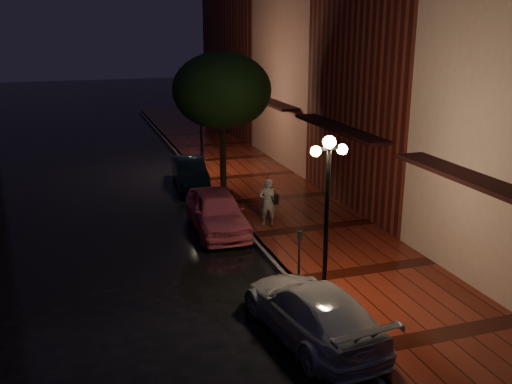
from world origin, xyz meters
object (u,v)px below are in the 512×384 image
object	(u,v)px
street_tree	(222,93)
pink_car	(217,211)
silver_car	(312,311)
streetlamp_near	(327,209)
navy_car	(190,171)
parking_meter	(299,251)
woman_with_umbrella	(268,182)
streetlamp_far	(201,121)

from	to	relation	value
street_tree	pink_car	xyz separation A→B (m)	(-1.54, -4.86, -3.51)
pink_car	silver_car	size ratio (longest dim) A/B	0.94
streetlamp_near	navy_car	xyz separation A→B (m)	(-0.95, 12.34, -1.98)
silver_car	parking_meter	size ratio (longest dim) A/B	3.14
pink_car	silver_car	bearing A→B (deg)	-85.83
streetlamp_near	street_tree	world-z (taller)	street_tree
street_tree	parking_meter	world-z (taller)	street_tree
silver_car	woman_with_umbrella	size ratio (longest dim) A/B	1.93
streetlamp_far	pink_car	distance (m)	8.18
streetlamp_near	woman_with_umbrella	distance (m)	5.89
streetlamp_far	woman_with_umbrella	bearing A→B (deg)	-86.68
woman_with_umbrella	pink_car	bearing A→B (deg)	-1.90
streetlamp_far	woman_with_umbrella	distance (m)	8.26
street_tree	pink_car	distance (m)	6.19
streetlamp_far	pink_car	world-z (taller)	streetlamp_far
parking_meter	street_tree	bearing A→B (deg)	97.42
pink_car	parking_meter	xyz separation A→B (m)	(1.08, -4.91, 0.30)
streetlamp_far	street_tree	bearing A→B (deg)	-85.09
navy_car	streetlamp_far	bearing A→B (deg)	64.58
woman_with_umbrella	parking_meter	distance (m)	4.68
streetlamp_near	navy_car	distance (m)	12.53
navy_car	silver_car	world-z (taller)	silver_car
street_tree	silver_car	bearing A→B (deg)	-95.57
streetlamp_near	parking_meter	size ratio (longest dim) A/B	2.95
silver_car	parking_meter	bearing A→B (deg)	-112.72
navy_car	parking_meter	xyz separation A→B (m)	(0.75, -11.11, 0.41)
streetlamp_near	pink_car	size ratio (longest dim) A/B	1.00
streetlamp_near	pink_car	distance (m)	6.54
street_tree	pink_car	world-z (taller)	street_tree
woman_with_umbrella	street_tree	bearing A→B (deg)	-78.75
pink_car	silver_car	xyz separation A→B (m)	(0.33, -7.54, -0.07)
navy_car	parking_meter	bearing A→B (deg)	-81.80
streetlamp_near	silver_car	size ratio (longest dim) A/B	0.94
parking_meter	woman_with_umbrella	bearing A→B (deg)	91.71
silver_car	street_tree	bearing A→B (deg)	-102.37
streetlamp_far	navy_car	bearing A→B (deg)	-119.76
streetlamp_far	silver_car	bearing A→B (deg)	-93.53
streetlamp_far	pink_car	size ratio (longest dim) A/B	1.00
street_tree	woman_with_umbrella	bearing A→B (deg)	-87.61
silver_car	woman_with_umbrella	xyz separation A→B (m)	(1.43, 7.21, 1.05)
navy_car	parking_meter	distance (m)	11.15
parking_meter	streetlamp_near	bearing A→B (deg)	-70.62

